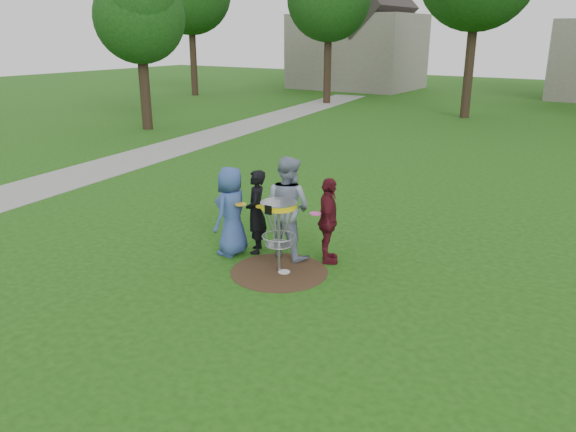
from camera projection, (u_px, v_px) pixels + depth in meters
The scene contains 10 objects.
ground at pixel (279, 272), 10.32m from camera, with size 100.00×100.00×0.00m, color #19470F.
dirt_patch at pixel (279, 272), 10.32m from camera, with size 1.80×1.80×0.01m, color #47331E.
concrete_path at pixel (182, 145), 21.89m from camera, with size 2.20×40.00×0.02m, color #9E9E99.
player_blue at pixel (231, 211), 10.91m from camera, with size 0.86×0.56×1.77m, color #334D8D.
player_black at pixel (256, 212), 11.03m from camera, with size 0.61×0.40×1.67m, color black.
player_grey at pixel (288, 207), 10.77m from camera, with size 0.97×0.76×2.00m, color #7F8AA3.
player_maroon at pixel (328, 221), 10.53m from camera, with size 0.97×0.40×1.65m, color #55131D.
disc_on_grass at pixel (284, 272), 10.29m from camera, with size 0.22×0.22×0.02m, color silver.
disc_golf_basket at pixel (279, 219), 10.01m from camera, with size 0.66×0.67×1.38m.
held_discs at pixel (275, 206), 10.54m from camera, with size 1.60×0.69×0.23m.
Camera 1 is at (5.34, -7.85, 4.20)m, focal length 35.00 mm.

